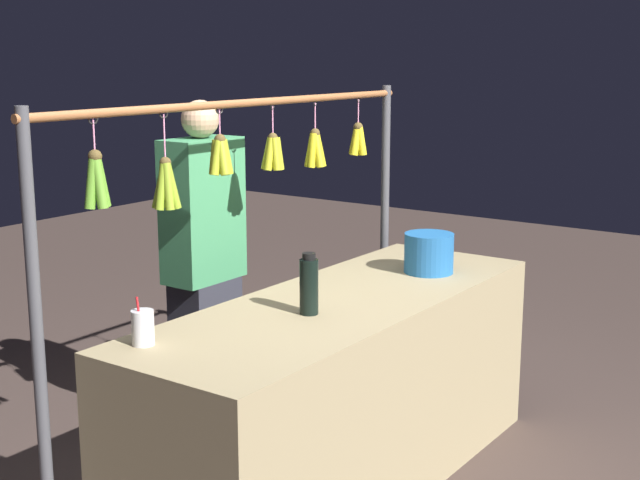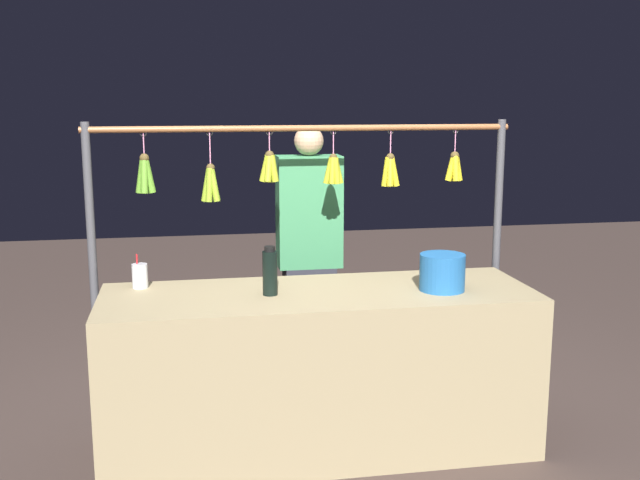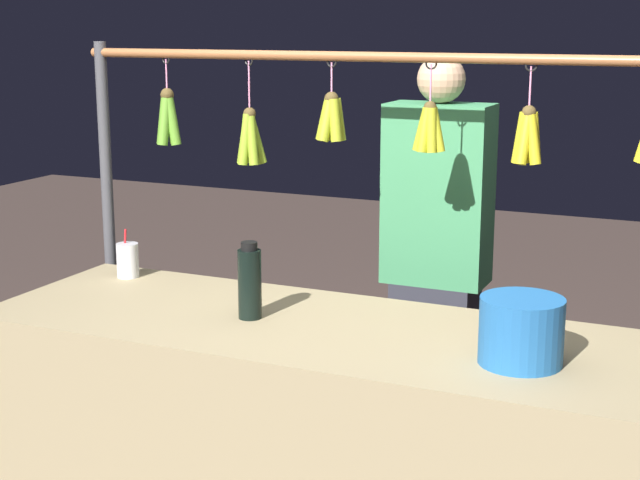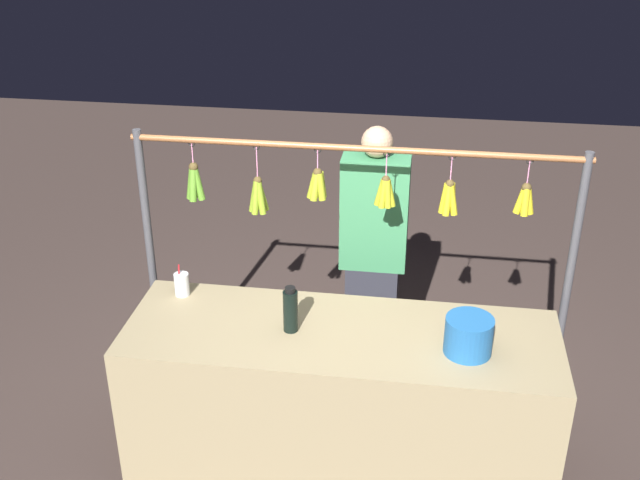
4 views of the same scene
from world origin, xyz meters
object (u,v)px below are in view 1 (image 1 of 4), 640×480
at_px(water_bottle, 309,285).
at_px(vendor_person, 204,273).
at_px(blue_bucket, 429,253).
at_px(drink_cup, 143,328).

height_order(water_bottle, vendor_person, vendor_person).
bearing_deg(vendor_person, water_bottle, 68.68).
xyz_separation_m(water_bottle, vendor_person, (-0.32, -0.83, -0.14)).
relative_size(water_bottle, vendor_person, 0.15).
bearing_deg(vendor_person, blue_bucket, 119.77).
relative_size(drink_cup, vendor_person, 0.11).
distance_m(drink_cup, vendor_person, 1.11).
relative_size(blue_bucket, vendor_person, 0.14).
height_order(drink_cup, vendor_person, vendor_person).
xyz_separation_m(water_bottle, drink_cup, (0.62, -0.24, -0.05)).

